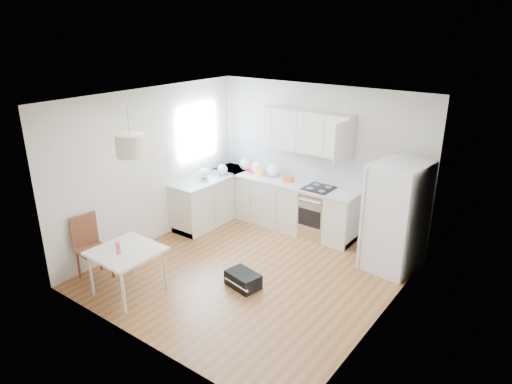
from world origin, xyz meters
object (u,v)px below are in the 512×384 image
Objects in this scene: dining_chair at (93,249)px; gym_bag at (243,280)px; refrigerator at (397,217)px; dining_table at (126,255)px.

gym_bag is at bearing 36.38° from dining_chair.
refrigerator reaches higher than dining_table.
dining_chair is (-0.74, -0.05, -0.12)m from dining_table.
dining_table is (-2.79, -2.99, -0.26)m from refrigerator.
dining_table is 1.72m from gym_bag.
refrigerator is 2.57m from gym_bag.
dining_chair is 1.98× the size of gym_bag.
refrigerator is 3.47× the size of gym_bag.
refrigerator is 4.10m from dining_table.
dining_chair is at bearing -138.56° from gym_bag.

